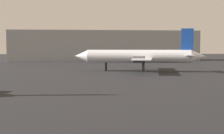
{
  "coord_description": "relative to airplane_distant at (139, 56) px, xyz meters",
  "views": [
    {
      "loc": [
        -4.8,
        -8.73,
        5.4
      ],
      "look_at": [
        -0.42,
        44.32,
        2.04
      ],
      "focal_mm": 45.87,
      "sensor_mm": 36.0,
      "label": 1
    }
  ],
  "objects": [
    {
      "name": "airplane_distant",
      "position": [
        0.0,
        0.0,
        0.0
      ],
      "size": [
        31.3,
        24.04,
        10.19
      ],
      "rotation": [
        0.0,
        0.0,
        2.91
      ],
      "color": "white",
      "rests_on": "ground_plane"
    },
    {
      "name": "terminal_building",
      "position": [
        -4.41,
        68.73,
        3.28
      ],
      "size": [
        86.61,
        18.26,
        13.83
      ],
      "primitive_type": "cube",
      "color": "#999EA3",
      "rests_on": "ground_plane"
    }
  ]
}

